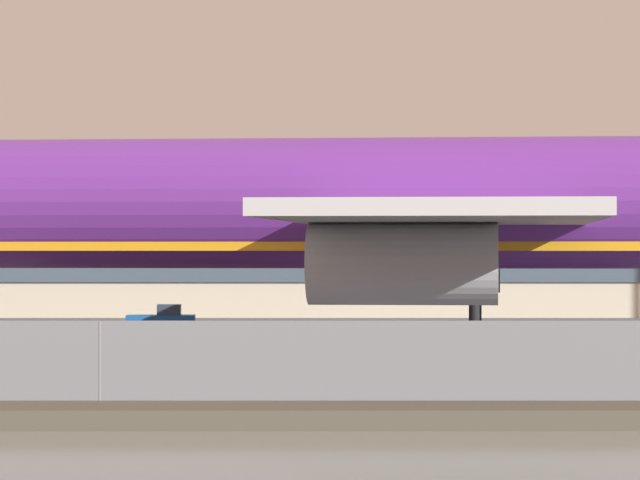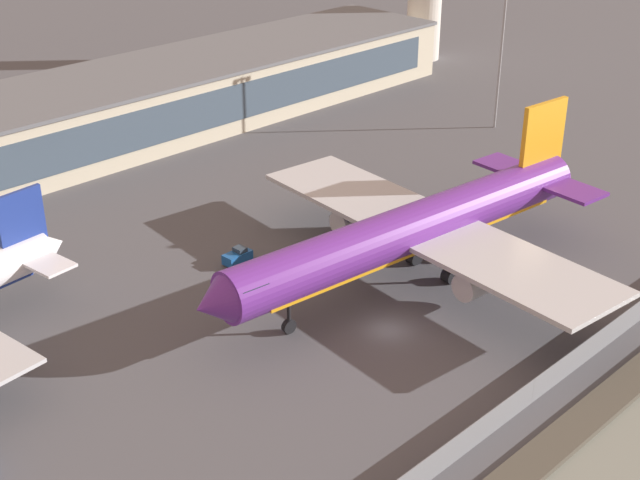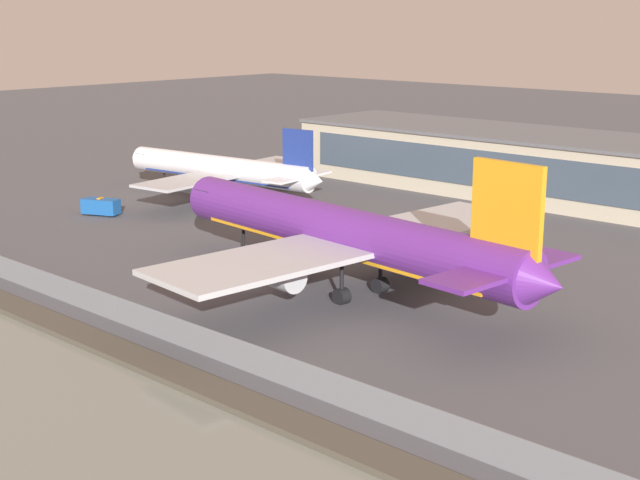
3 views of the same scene
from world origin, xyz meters
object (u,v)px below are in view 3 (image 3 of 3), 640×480
Objects in this scene: passenger_jet_white at (222,170)px; ops_van at (102,206)px; baggage_tug at (362,238)px; cargo_jet_purple at (344,235)px.

ops_van is at bearing -100.76° from passenger_jet_white.
passenger_jet_white reaches higher than baggage_tug.
ops_van is (-37.35, -11.65, 0.47)m from baggage_tug.
passenger_jet_white is 34.72m from baggage_tug.
ops_van is (-3.63, -19.13, -3.17)m from passenger_jet_white.
baggage_tug is at bearing 124.58° from cargo_jet_purple.
cargo_jet_purple is at bearing -55.42° from baggage_tug.
ops_van reaches higher than baggage_tug.
baggage_tug is 0.58× the size of ops_van.
ops_van is (-48.27, 4.19, -4.68)m from cargo_jet_purple.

